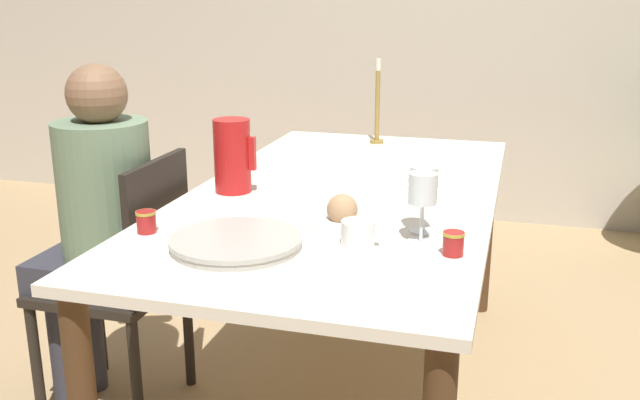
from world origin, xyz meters
TOP-DOWN VIEW (x-y plane):
  - ground_plane at (0.00, 0.00)m, footprint 20.00×20.00m
  - wall_back at (0.00, 2.29)m, footprint 10.00×0.06m
  - dining_table at (0.00, 0.00)m, footprint 0.98×1.90m
  - chair_person_side at (-0.68, -0.25)m, footprint 0.42×0.42m
  - person_seated at (-0.76, -0.26)m, footprint 0.39×0.41m
  - red_pitcher at (-0.35, -0.10)m, footprint 0.15×0.12m
  - wine_glass_water at (0.31, -0.34)m, footprint 0.07×0.07m
  - wine_glass_juice at (0.32, -0.43)m, footprint 0.07×0.07m
  - teacup_near_person at (0.17, -0.51)m, footprint 0.15×0.15m
  - teacup_across at (0.24, 0.15)m, footprint 0.15×0.15m
  - serving_tray at (-0.13, -0.60)m, footprint 0.34×0.34m
  - bread_plate at (0.08, -0.33)m, footprint 0.21×0.21m
  - jam_jar_amber at (-0.42, -0.55)m, footprint 0.06×0.06m
  - jam_jar_red at (0.41, -0.50)m, footprint 0.06×0.06m
  - candlestick_tall at (-0.05, 0.79)m, footprint 0.06×0.06m

SIDE VIEW (x-z plane):
  - ground_plane at x=0.00m, z-range 0.00..0.00m
  - chair_person_side at x=-0.68m, z-range 0.04..0.94m
  - dining_table at x=0.00m, z-range 0.29..1.06m
  - person_seated at x=-0.76m, z-range 0.11..1.31m
  - serving_tray at x=-0.13m, z-range 0.77..0.80m
  - bread_plate at x=0.08m, z-range 0.75..0.84m
  - teacup_near_person at x=0.17m, z-range 0.77..0.84m
  - teacup_across at x=0.24m, z-range 0.77..0.84m
  - jam_jar_amber at x=-0.42m, z-range 0.78..0.84m
  - jam_jar_red at x=0.41m, z-range 0.78..0.84m
  - red_pitcher at x=-0.35m, z-range 0.77..1.01m
  - wine_glass_water at x=0.31m, z-range 0.82..1.00m
  - wine_glass_juice at x=0.32m, z-range 0.82..1.00m
  - candlestick_tall at x=-0.05m, z-range 0.74..1.10m
  - wall_back at x=0.00m, z-range 0.00..2.60m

